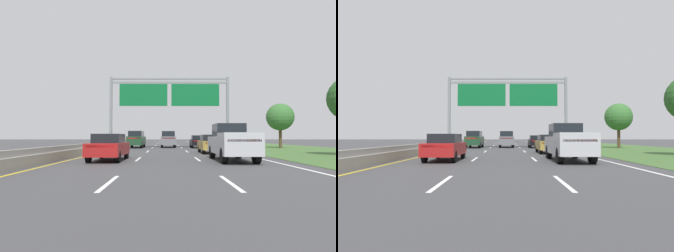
{
  "view_description": "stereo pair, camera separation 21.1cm",
  "coord_description": "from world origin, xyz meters",
  "views": [
    {
      "loc": [
        -0.11,
        1.93,
        1.41
      ],
      "look_at": [
        0.05,
        25.32,
        2.3
      ],
      "focal_mm": 29.94,
      "sensor_mm": 36.0,
      "label": 1
    },
    {
      "loc": [
        0.11,
        1.93,
        1.41
      ],
      "look_at": [
        0.05,
        25.32,
        2.3
      ],
      "focal_mm": 29.94,
      "sensor_mm": 36.0,
      "label": 2
    }
  ],
  "objects": [
    {
      "name": "car_red_left_lane_sedan",
      "position": [
        -3.49,
        18.57,
        0.82
      ],
      "size": [
        1.85,
        4.41,
        1.57
      ],
      "rotation": [
        0.0,
        0.0,
        1.56
      ],
      "color": "maroon",
      "rests_on": "ground"
    },
    {
      "name": "overhead_sign_gantry",
      "position": [
        0.3,
        36.91,
        6.32
      ],
      "size": [
        15.06,
        0.42,
        8.93
      ],
      "color": "gray",
      "rests_on": "ground"
    },
    {
      "name": "grass_verge_right",
      "position": [
        13.95,
        35.0,
        0.01
      ],
      "size": [
        14.0,
        110.0,
        0.02
      ],
      "primitive_type": "cube",
      "color": "#3D602D",
      "rests_on": "ground"
    },
    {
      "name": "roadside_tree_mid",
      "position": [
        13.92,
        36.18,
        3.81
      ],
      "size": [
        3.32,
        3.32,
        5.49
      ],
      "color": "#4C3823",
      "rests_on": "ground"
    },
    {
      "name": "ground_plane",
      "position": [
        0.0,
        35.0,
        0.0
      ],
      "size": [
        220.0,
        220.0,
        0.0
      ],
      "primitive_type": "plane",
      "color": "#3D3D3F"
    },
    {
      "name": "median_barrier_concrete",
      "position": [
        -6.6,
        35.0,
        0.35
      ],
      "size": [
        0.6,
        110.0,
        0.85
      ],
      "color": "#99968E",
      "rests_on": "ground"
    },
    {
      "name": "car_grey_centre_lane_suv",
      "position": [
        0.17,
        38.78,
        1.1
      ],
      "size": [
        1.91,
        4.71,
        2.11
      ],
      "rotation": [
        0.0,
        0.0,
        1.57
      ],
      "color": "slate",
      "rests_on": "ground"
    },
    {
      "name": "car_gold_right_lane_sedan",
      "position": [
        3.71,
        25.91,
        0.82
      ],
      "size": [
        1.85,
        4.41,
        1.57
      ],
      "rotation": [
        0.0,
        0.0,
        1.56
      ],
      "color": "#A38438",
      "rests_on": "ground"
    },
    {
      "name": "car_darkgreen_left_lane_suv",
      "position": [
        -3.88,
        37.45,
        1.1
      ],
      "size": [
        2.02,
        4.75,
        2.11
      ],
      "rotation": [
        0.0,
        0.0,
        1.54
      ],
      "color": "#193D23",
      "rests_on": "ground"
    },
    {
      "name": "pickup_truck_silver",
      "position": [
        3.74,
        18.36,
        1.07
      ],
      "size": [
        2.0,
        5.4,
        2.2
      ],
      "rotation": [
        0.0,
        0.0,
        1.57
      ],
      "color": "#B2B5BA",
      "rests_on": "ground"
    },
    {
      "name": "lane_striping",
      "position": [
        0.0,
        34.54,
        0.0
      ],
      "size": [
        11.96,
        106.0,
        0.01
      ],
      "color": "white",
      "rests_on": "ground"
    },
    {
      "name": "car_black_right_lane_sedan",
      "position": [
        3.91,
        37.43,
        0.82
      ],
      "size": [
        1.89,
        4.43,
        1.57
      ],
      "rotation": [
        0.0,
        0.0,
        1.55
      ],
      "color": "black",
      "rests_on": "ground"
    }
  ]
}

